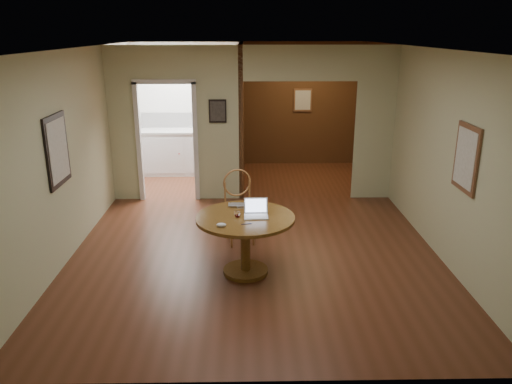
{
  "coord_description": "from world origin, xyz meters",
  "views": [
    {
      "loc": [
        -0.11,
        -6.14,
        2.94
      ],
      "look_at": [
        0.01,
        -0.2,
        1.0
      ],
      "focal_mm": 35.0,
      "sensor_mm": 36.0,
      "label": 1
    }
  ],
  "objects_px": {
    "chair": "(239,202)",
    "dining_table": "(245,231)",
    "open_laptop": "(256,211)",
    "closed_laptop": "(242,206)"
  },
  "relations": [
    {
      "from": "dining_table",
      "to": "chair",
      "type": "height_order",
      "value": "chair"
    },
    {
      "from": "open_laptop",
      "to": "dining_table",
      "type": "bearing_deg",
      "value": -167.07
    },
    {
      "from": "closed_laptop",
      "to": "chair",
      "type": "bearing_deg",
      "value": 93.33
    },
    {
      "from": "chair",
      "to": "closed_laptop",
      "type": "distance_m",
      "value": 0.72
    },
    {
      "from": "dining_table",
      "to": "chair",
      "type": "bearing_deg",
      "value": 95.22
    },
    {
      "from": "dining_table",
      "to": "closed_laptop",
      "type": "distance_m",
      "value": 0.39
    },
    {
      "from": "chair",
      "to": "open_laptop",
      "type": "xyz_separation_m",
      "value": [
        0.23,
        -0.99,
        0.23
      ]
    },
    {
      "from": "dining_table",
      "to": "closed_laptop",
      "type": "height_order",
      "value": "closed_laptop"
    },
    {
      "from": "chair",
      "to": "dining_table",
      "type": "bearing_deg",
      "value": -97.91
    },
    {
      "from": "chair",
      "to": "open_laptop",
      "type": "distance_m",
      "value": 1.05
    }
  ]
}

